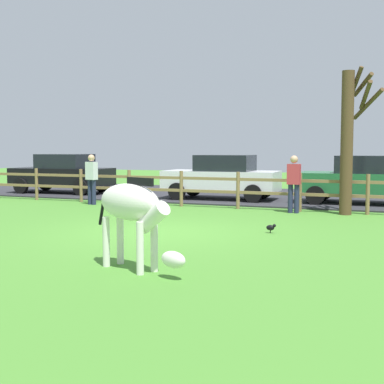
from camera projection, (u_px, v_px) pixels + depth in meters
name	position (u px, v px, depth m)	size (l,w,h in m)	color
ground_plane	(157.00, 232.00, 11.91)	(60.00, 60.00, 0.00)	#47842D
parking_asphalt	(265.00, 196.00, 20.48)	(28.00, 7.40, 0.05)	#2D2D33
paddock_fence	(209.00, 187.00, 16.71)	(20.83, 0.11, 1.13)	olive
bare_tree	(349.00, 137.00, 14.81)	(1.13, 1.31, 4.07)	#513A23
zebra	(133.00, 209.00, 8.11)	(1.85, 0.96, 1.41)	white
crow_on_grass	(271.00, 227.00, 11.70)	(0.21, 0.10, 0.20)	black
parked_car_green	(363.00, 179.00, 17.37)	(4.00, 1.88, 1.56)	#236B38
parked_car_black	(63.00, 173.00, 21.67)	(4.10, 2.09, 1.56)	black
parked_car_white	(222.00, 177.00, 18.98)	(4.08, 2.04, 1.56)	white
visitor_left_of_tree	(92.00, 177.00, 17.58)	(0.40, 0.29, 1.64)	#232847
visitor_right_of_tree	(294.00, 181.00, 15.28)	(0.36, 0.23, 1.64)	#232847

